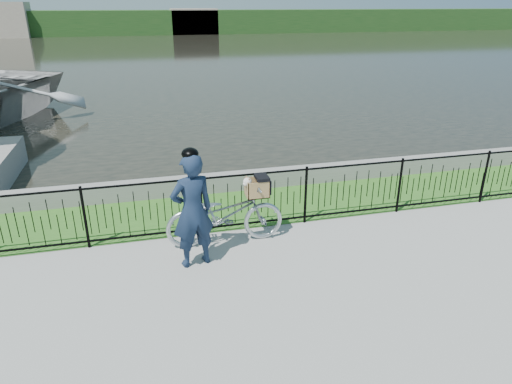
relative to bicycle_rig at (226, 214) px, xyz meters
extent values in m
plane|color=gray|center=(0.63, -1.19, -0.55)|extent=(120.00, 120.00, 0.00)
cube|color=#336720|center=(0.63, 1.41, -0.55)|extent=(60.00, 2.00, 0.01)
plane|color=black|center=(0.63, 31.81, -0.55)|extent=(120.00, 120.00, 0.00)
cube|color=gray|center=(0.63, 2.41, -0.35)|extent=(60.00, 0.30, 0.40)
cube|color=#24491C|center=(0.63, 58.81, 0.95)|extent=(120.00, 6.00, 3.00)
cube|color=#A19382|center=(6.63, 57.31, 1.05)|extent=(6.00, 3.00, 3.20)
imported|color=#AFB5BB|center=(-0.01, 0.00, -0.01)|extent=(2.07, 0.72, 1.09)
cube|color=black|center=(0.57, 0.00, 0.29)|extent=(0.38, 0.18, 0.02)
cube|color=#9A7847|center=(0.57, 0.00, 0.29)|extent=(0.39, 0.31, 0.01)
cube|color=#9A7847|center=(0.57, 0.15, 0.44)|extent=(0.39, 0.02, 0.31)
cube|color=#9A7847|center=(0.57, -0.15, 0.44)|extent=(0.39, 0.02, 0.31)
cube|color=#9A7847|center=(0.76, 0.00, 0.44)|extent=(0.02, 0.31, 0.31)
cube|color=#9A7847|center=(0.38, 0.00, 0.44)|extent=(0.02, 0.31, 0.31)
cube|color=black|center=(0.65, 0.00, 0.63)|extent=(0.22, 0.33, 0.06)
cube|color=black|center=(0.77, 0.00, 0.47)|extent=(0.02, 0.33, 0.25)
ellipsoid|color=silver|center=(0.55, 0.00, 0.42)|extent=(0.31, 0.22, 0.20)
sphere|color=silver|center=(0.39, -0.02, 0.58)|extent=(0.15, 0.15, 0.15)
sphere|color=silver|center=(0.34, -0.04, 0.55)|extent=(0.07, 0.07, 0.07)
sphere|color=black|center=(0.32, -0.05, 0.54)|extent=(0.02, 0.02, 0.02)
cone|color=#A46A44|center=(0.39, 0.04, 0.64)|extent=(0.06, 0.08, 0.08)
cone|color=#A46A44|center=(0.41, -0.06, 0.64)|extent=(0.06, 0.08, 0.08)
imported|color=#15233B|center=(-0.63, -0.58, 0.39)|extent=(0.78, 0.62, 1.90)
ellipsoid|color=black|center=(-0.63, -0.58, 1.32)|extent=(0.26, 0.29, 0.18)
camera|label=1|loc=(-1.26, -7.12, 3.43)|focal=32.00mm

